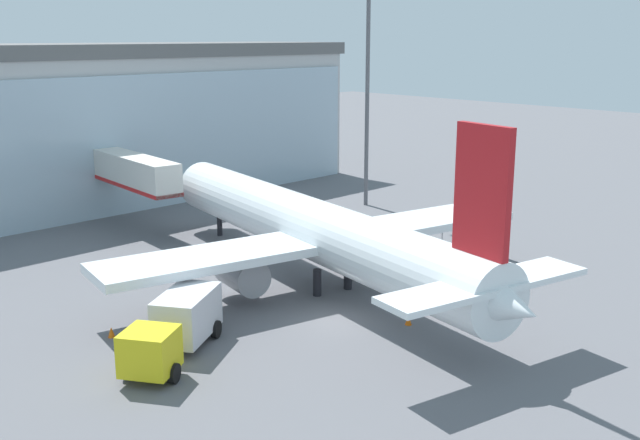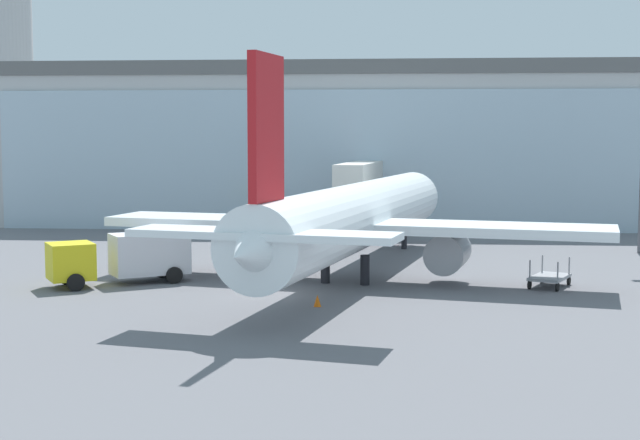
{
  "view_description": "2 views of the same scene",
  "coord_description": "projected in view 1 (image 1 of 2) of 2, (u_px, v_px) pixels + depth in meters",
  "views": [
    {
      "loc": [
        -26.18,
        -27.3,
        14.86
      ],
      "look_at": [
        5.22,
        7.22,
        3.33
      ],
      "focal_mm": 42.0,
      "sensor_mm": 36.0,
      "label": 1
    },
    {
      "loc": [
        7.79,
        -43.32,
        7.88
      ],
      "look_at": [
        1.27,
        4.78,
        3.29
      ],
      "focal_mm": 50.0,
      "sensor_mm": 36.0,
      "label": 2
    }
  ],
  "objects": [
    {
      "name": "airplane",
      "position": [
        315.0,
        230.0,
        45.35
      ],
      "size": [
        27.96,
        35.39,
        11.14
      ],
      "rotation": [
        0.0,
        0.0,
        1.41
      ],
      "color": "white",
      "rests_on": "ground"
    },
    {
      "name": "jet_bridge",
      "position": [
        127.0,
        171.0,
        59.06
      ],
      "size": [
        3.1,
        14.14,
        5.84
      ],
      "rotation": [
        0.0,
        0.0,
        1.51
      ],
      "color": "silver",
      "rests_on": "ground"
    },
    {
      "name": "catering_truck",
      "position": [
        176.0,
        326.0,
        35.5
      ],
      "size": [
        7.25,
        5.98,
        2.65
      ],
      "rotation": [
        0.0,
        0.0,
        3.75
      ],
      "color": "yellow",
      "rests_on": "ground"
    },
    {
      "name": "terminal_building",
      "position": [
        47.0,
        127.0,
        65.05
      ],
      "size": [
        62.51,
        17.5,
        14.17
      ],
      "rotation": [
        0.0,
        0.0,
        0.06
      ],
      "color": "#B3B3B3",
      "rests_on": "ground"
    },
    {
      "name": "safety_cone_nose",
      "position": [
        408.0,
        320.0,
        39.46
      ],
      "size": [
        0.36,
        0.36,
        0.55
      ],
      "primitive_type": "cone",
      "color": "orange",
      "rests_on": "ground"
    },
    {
      "name": "apron_light_mast",
      "position": [
        368.0,
        73.0,
        64.74
      ],
      "size": [
        3.2,
        0.4,
        19.81
      ],
      "color": "#59595E",
      "rests_on": "ground"
    },
    {
      "name": "ground",
      "position": [
        339.0,
        319.0,
        40.27
      ],
      "size": [
        240.0,
        240.0,
        0.0
      ],
      "primitive_type": "plane",
      "color": "slate"
    },
    {
      "name": "baggage_cart",
      "position": [
        441.0,
        249.0,
        51.79
      ],
      "size": [
        2.55,
        3.2,
        1.5
      ],
      "rotation": [
        0.0,
        0.0,
        1.18
      ],
      "color": "gray",
      "rests_on": "ground"
    },
    {
      "name": "safety_cone_wingtip",
      "position": [
        111.0,
        332.0,
        37.83
      ],
      "size": [
        0.36,
        0.36,
        0.55
      ],
      "primitive_type": "cone",
      "color": "orange",
      "rests_on": "ground"
    }
  ]
}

